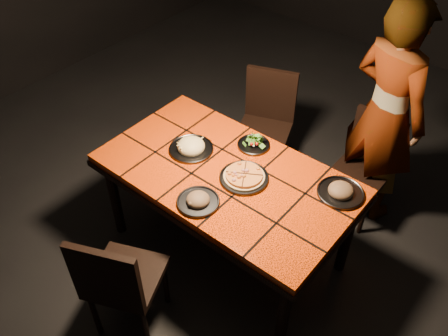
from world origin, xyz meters
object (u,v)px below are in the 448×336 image
Objects in this scene: chair_far_left at (267,118)px; plate_pizza at (244,177)px; dining_table at (227,181)px; diner at (386,114)px; chair_near at (118,280)px; chair_far_right at (367,160)px; plate_pasta at (191,147)px.

plate_pizza is (0.44, -0.87, 0.26)m from chair_far_left.
chair_far_left is at bearing 109.51° from dining_table.
diner is at bearing -9.84° from chair_far_left.
chair_far_left reaches higher than plate_pizza.
diner is 1.12m from plate_pizza.
chair_near reaches higher than chair_far_right.
chair_near is at bearing -103.05° from chair_far_left.
chair_near is 3.02× the size of plate_pasta.
diner reaches higher than chair_far_right.
dining_table is at bearing -118.15° from chair_near.
chair_far_left is at bearing -174.30° from chair_far_right.
diner is (0.85, 0.17, 0.33)m from chair_far_left.
plate_pizza is at bearing -84.36° from chair_far_left.
plate_pasta is (0.00, -0.87, 0.26)m from chair_far_left.
dining_table is at bearing -170.68° from plate_pizza.
dining_table is at bearing 80.94° from diner.
dining_table is at bearing -91.49° from chair_far_left.
chair_far_right reaches higher than dining_table.
diner is 5.79× the size of plate_pasta.
chair_near is 1.06× the size of chair_far_right.
chair_near is 0.95m from plate_pizza.
chair_near is 0.96m from plate_pasta.
plate_pizza is 1.20× the size of plate_pasta.
dining_table is 0.89m from chair_near.
chair_far_left is 1.08× the size of chair_far_right.
dining_table is 1.20m from diner.
chair_far_right is 0.38m from diner.
plate_pasta is (-0.85, -1.04, -0.07)m from diner.
chair_far_right is 1.08m from plate_pizza.
plate_pizza is at bearing -125.64° from chair_near.
chair_near is 2.53× the size of plate_pizza.
plate_pizza is at bearing 86.00° from diner.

